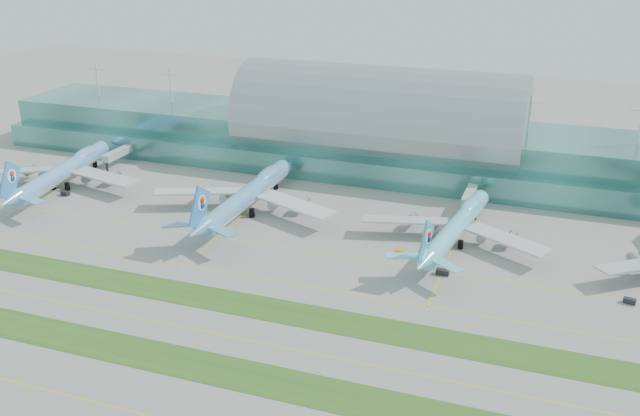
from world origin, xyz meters
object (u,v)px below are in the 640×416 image
at_px(terminal, 379,135).
at_px(airliner_a, 64,170).
at_px(airliner_c, 457,225).
at_px(airliner_b, 249,194).

bearing_deg(terminal, airliner_a, -149.87).
bearing_deg(airliner_a, airliner_c, -9.08).
relative_size(airliner_a, airliner_b, 0.97).
relative_size(airliner_a, airliner_c, 1.09).
height_order(airliner_b, airliner_c, airliner_b).
height_order(terminal, airliner_b, terminal).
bearing_deg(terminal, airliner_b, -115.61).
relative_size(terminal, airliner_a, 4.38).
xyz_separation_m(airliner_a, airliner_c, (155.35, -1.58, -0.56)).
bearing_deg(airliner_b, terminal, 64.46).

